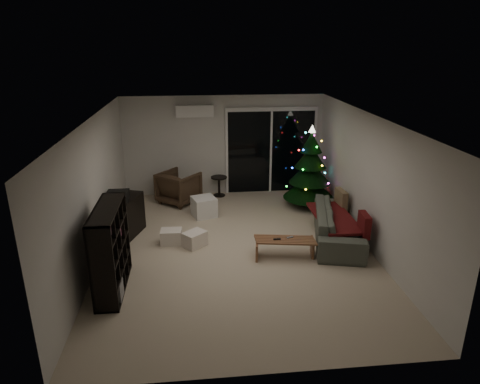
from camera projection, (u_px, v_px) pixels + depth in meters
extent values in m
plane|color=beige|center=(236.00, 249.00, 8.15)|extent=(6.50, 6.50, 0.00)
plane|color=white|center=(236.00, 118.00, 7.30)|extent=(6.50, 6.50, 0.00)
cube|color=silver|center=(224.00, 146.00, 10.77)|extent=(5.00, 0.02, 2.50)
cube|color=silver|center=(265.00, 284.00, 4.68)|extent=(5.00, 0.02, 2.50)
cube|color=silver|center=(94.00, 192.00, 7.48)|extent=(0.02, 6.50, 2.50)
cube|color=silver|center=(369.00, 183.00, 7.97)|extent=(0.02, 6.50, 2.50)
cube|color=black|center=(271.00, 152.00, 10.93)|extent=(2.20, 0.02, 2.10)
cube|color=white|center=(195.00, 111.00, 10.28)|extent=(0.90, 0.22, 0.28)
cube|color=#3F3833|center=(267.00, 186.00, 11.79)|extent=(2.60, 1.00, 0.10)
cube|color=white|center=(265.00, 163.00, 11.98)|extent=(2.20, 0.06, 1.00)
cube|color=black|center=(120.00, 220.00, 8.44)|extent=(0.87, 1.38, 0.81)
cube|color=black|center=(117.00, 197.00, 8.28)|extent=(0.41, 0.49, 0.17)
imported|color=#47331D|center=(179.00, 187.00, 10.36)|extent=(1.18, 1.18, 0.78)
cube|color=white|center=(204.00, 207.00, 9.61)|extent=(0.62, 0.62, 0.44)
cube|color=white|center=(171.00, 237.00, 8.33)|extent=(0.42, 0.33, 0.29)
cube|color=white|center=(195.00, 239.00, 8.23)|extent=(0.52, 0.51, 0.29)
cylinder|color=black|center=(219.00, 186.00, 10.85)|extent=(0.53, 0.53, 0.51)
cylinder|color=black|center=(189.00, 162.00, 10.94)|extent=(0.26, 0.26, 1.64)
imported|color=#434840|center=(338.00, 224.00, 8.45)|extent=(1.37, 2.37, 0.65)
cube|color=maroon|center=(334.00, 218.00, 8.39)|extent=(0.69, 1.60, 0.05)
cube|color=olive|center=(341.00, 200.00, 9.00)|extent=(0.16, 0.44, 0.43)
cube|color=maroon|center=(364.00, 225.00, 7.78)|extent=(0.16, 0.43, 0.43)
cube|color=black|center=(277.00, 239.00, 7.75)|extent=(0.14, 0.04, 0.02)
cube|color=slate|center=(290.00, 237.00, 7.83)|extent=(0.13, 0.08, 0.02)
cone|color=black|center=(310.00, 167.00, 9.94)|extent=(1.38, 1.38, 1.95)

